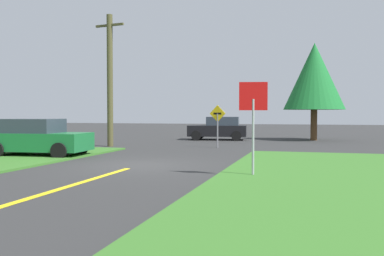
{
  "coord_description": "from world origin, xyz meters",
  "views": [
    {
      "loc": [
        5.87,
        -14.05,
        1.85
      ],
      "look_at": [
        0.71,
        4.48,
        1.19
      ],
      "focal_mm": 39.7,
      "sensor_mm": 36.0,
      "label": 1
    }
  ],
  "objects_px": {
    "parked_car_near_building": "(38,138)",
    "oak_tree_left": "(314,77)",
    "car_approaching_junction": "(219,128)",
    "stop_sign": "(253,110)",
    "utility_pole_mid": "(110,79)",
    "direction_sign": "(218,121)"
  },
  "relations": [
    {
      "from": "parked_car_near_building",
      "to": "utility_pole_mid",
      "type": "distance_m",
      "value": 6.58
    },
    {
      "from": "stop_sign",
      "to": "utility_pole_mid",
      "type": "bearing_deg",
      "value": -56.89
    },
    {
      "from": "direction_sign",
      "to": "oak_tree_left",
      "type": "distance_m",
      "value": 9.95
    },
    {
      "from": "direction_sign",
      "to": "stop_sign",
      "type": "bearing_deg",
      "value": -72.32
    },
    {
      "from": "direction_sign",
      "to": "utility_pole_mid",
      "type": "bearing_deg",
      "value": -173.73
    },
    {
      "from": "parked_car_near_building",
      "to": "oak_tree_left",
      "type": "relative_size",
      "value": 0.64
    },
    {
      "from": "stop_sign",
      "to": "direction_sign",
      "type": "xyz_separation_m",
      "value": [
        -3.2,
        10.05,
        -0.54
      ]
    },
    {
      "from": "parked_car_near_building",
      "to": "oak_tree_left",
      "type": "bearing_deg",
      "value": 47.08
    },
    {
      "from": "stop_sign",
      "to": "car_approaching_junction",
      "type": "bearing_deg",
      "value": -86.17
    },
    {
      "from": "direction_sign",
      "to": "oak_tree_left",
      "type": "relative_size",
      "value": 0.34
    },
    {
      "from": "parked_car_near_building",
      "to": "utility_pole_mid",
      "type": "bearing_deg",
      "value": 80.69
    },
    {
      "from": "utility_pole_mid",
      "to": "direction_sign",
      "type": "bearing_deg",
      "value": 6.27
    },
    {
      "from": "car_approaching_junction",
      "to": "utility_pole_mid",
      "type": "xyz_separation_m",
      "value": [
        -4.63,
        -7.5,
        2.97
      ]
    },
    {
      "from": "utility_pole_mid",
      "to": "oak_tree_left",
      "type": "xyz_separation_m",
      "value": [
        11.05,
        8.71,
        0.62
      ]
    },
    {
      "from": "stop_sign",
      "to": "parked_car_near_building",
      "type": "xyz_separation_m",
      "value": [
        -9.7,
        3.53,
        -1.16
      ]
    },
    {
      "from": "car_approaching_junction",
      "to": "stop_sign",
      "type": "bearing_deg",
      "value": 98.0
    },
    {
      "from": "parked_car_near_building",
      "to": "utility_pole_mid",
      "type": "height_order",
      "value": "utility_pole_mid"
    },
    {
      "from": "parked_car_near_building",
      "to": "oak_tree_left",
      "type": "distance_m",
      "value": 18.93
    },
    {
      "from": "direction_sign",
      "to": "oak_tree_left",
      "type": "xyz_separation_m",
      "value": [
        5.05,
        8.05,
        2.96
      ]
    },
    {
      "from": "car_approaching_junction",
      "to": "utility_pole_mid",
      "type": "distance_m",
      "value": 9.3
    },
    {
      "from": "car_approaching_junction",
      "to": "direction_sign",
      "type": "bearing_deg",
      "value": 94.16
    },
    {
      "from": "stop_sign",
      "to": "utility_pole_mid",
      "type": "distance_m",
      "value": 13.28
    }
  ]
}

